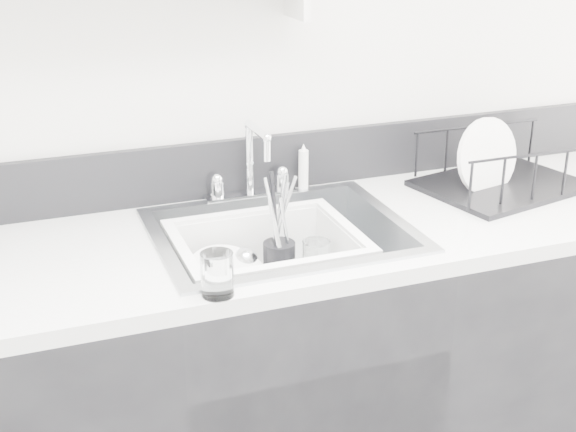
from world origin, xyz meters
name	(u,v)px	position (x,y,z in m)	size (l,w,h in m)	color
counter_run	(282,385)	(0.00, 1.19, 0.46)	(3.20, 0.62, 0.92)	black
backsplash	(245,166)	(0.00, 1.49, 1.00)	(3.20, 0.02, 0.16)	black
sink	(281,263)	(0.00, 1.19, 0.83)	(0.64, 0.52, 0.20)	silver
faucet	(251,178)	(0.00, 1.44, 0.98)	(0.26, 0.18, 0.23)	silver
side_sprayer	(303,167)	(0.16, 1.44, 0.99)	(0.03, 0.03, 0.14)	white
wash_tub	(267,266)	(-0.05, 1.17, 0.84)	(0.46, 0.37, 0.18)	white
plate_stack	(230,283)	(-0.14, 1.20, 0.79)	(0.25, 0.24, 0.10)	white
utensil_cup	(279,258)	(0.01, 1.22, 0.83)	(0.08, 0.08, 0.28)	black
ladle	(267,273)	(-0.04, 1.20, 0.80)	(0.27, 0.09, 0.08)	silver
tumbler_in_tub	(316,260)	(0.10, 1.20, 0.82)	(0.07, 0.07, 0.11)	white
tumbler_counter	(217,274)	(-0.24, 0.91, 0.97)	(0.07, 0.07, 0.10)	white
dish_rack	(503,162)	(0.71, 1.27, 1.00)	(0.45, 0.33, 0.16)	black
bowl_small	(323,290)	(0.08, 1.10, 0.78)	(0.10, 0.10, 0.03)	white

